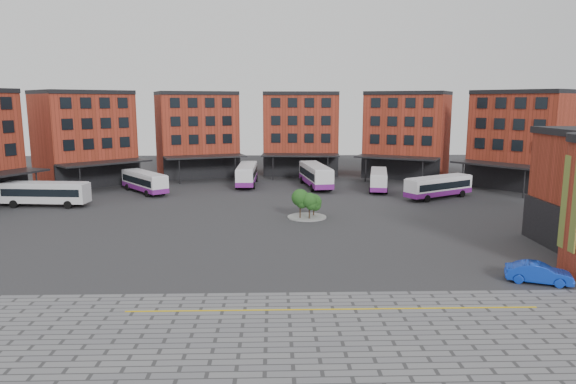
{
  "coord_description": "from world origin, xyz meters",
  "views": [
    {
      "loc": [
        -1.66,
        -44.4,
        12.93
      ],
      "look_at": [
        -0.3,
        6.0,
        4.0
      ],
      "focal_mm": 32.0,
      "sensor_mm": 36.0,
      "label": 1
    }
  ],
  "objects_px": {
    "tree_island": "(308,202)",
    "bus_f": "(439,186)",
    "bus_d": "(315,175)",
    "blue_car": "(539,273)",
    "bus_e": "(379,179)",
    "bus_a": "(45,192)",
    "bus_b": "(144,182)",
    "bus_c": "(247,174)"
  },
  "relations": [
    {
      "from": "tree_island",
      "to": "bus_d",
      "type": "height_order",
      "value": "bus_d"
    },
    {
      "from": "tree_island",
      "to": "blue_car",
      "type": "height_order",
      "value": "tree_island"
    },
    {
      "from": "bus_c",
      "to": "blue_car",
      "type": "relative_size",
      "value": 2.55
    },
    {
      "from": "tree_island",
      "to": "bus_f",
      "type": "distance_m",
      "value": 21.75
    },
    {
      "from": "blue_car",
      "to": "bus_e",
      "type": "bearing_deg",
      "value": 25.98
    },
    {
      "from": "bus_a",
      "to": "bus_f",
      "type": "bearing_deg",
      "value": -79.96
    },
    {
      "from": "blue_car",
      "to": "bus_b",
      "type": "bearing_deg",
      "value": 65.38
    },
    {
      "from": "blue_car",
      "to": "bus_a",
      "type": "bearing_deg",
      "value": 79.68
    },
    {
      "from": "bus_c",
      "to": "bus_b",
      "type": "bearing_deg",
      "value": -155.15
    },
    {
      "from": "bus_a",
      "to": "bus_e",
      "type": "xyz_separation_m",
      "value": [
        43.95,
        10.91,
        -0.25
      ]
    },
    {
      "from": "bus_a",
      "to": "bus_b",
      "type": "xyz_separation_m",
      "value": [
        9.94,
        9.45,
        -0.19
      ]
    },
    {
      "from": "bus_d",
      "to": "blue_car",
      "type": "bearing_deg",
      "value": -81.06
    },
    {
      "from": "bus_d",
      "to": "bus_f",
      "type": "xyz_separation_m",
      "value": [
        15.88,
        -9.56,
        -0.24
      ]
    },
    {
      "from": "bus_e",
      "to": "blue_car",
      "type": "bearing_deg",
      "value": -73.42
    },
    {
      "from": "tree_island",
      "to": "blue_car",
      "type": "distance_m",
      "value": 26.19
    },
    {
      "from": "bus_e",
      "to": "blue_car",
      "type": "relative_size",
      "value": 2.33
    },
    {
      "from": "bus_e",
      "to": "blue_car",
      "type": "xyz_separation_m",
      "value": [
        3.61,
        -39.58,
        -0.82
      ]
    },
    {
      "from": "bus_d",
      "to": "bus_f",
      "type": "distance_m",
      "value": 18.54
    },
    {
      "from": "bus_b",
      "to": "bus_a",
      "type": "bearing_deg",
      "value": -174.21
    },
    {
      "from": "bus_a",
      "to": "tree_island",
      "type": "bearing_deg",
      "value": -97.55
    },
    {
      "from": "bus_a",
      "to": "bus_e",
      "type": "relative_size",
      "value": 1.04
    },
    {
      "from": "blue_car",
      "to": "tree_island",
      "type": "bearing_deg",
      "value": 56.55
    },
    {
      "from": "tree_island",
      "to": "bus_e",
      "type": "bearing_deg",
      "value": 57.51
    },
    {
      "from": "tree_island",
      "to": "bus_f",
      "type": "xyz_separation_m",
      "value": [
        18.44,
        11.52,
        -0.19
      ]
    },
    {
      "from": "bus_a",
      "to": "bus_e",
      "type": "height_order",
      "value": "bus_a"
    },
    {
      "from": "bus_d",
      "to": "blue_car",
      "type": "xyz_separation_m",
      "value": [
        12.74,
        -42.31,
        -1.12
      ]
    },
    {
      "from": "bus_e",
      "to": "blue_car",
      "type": "height_order",
      "value": "bus_e"
    },
    {
      "from": "bus_d",
      "to": "tree_island",
      "type": "bearing_deg",
      "value": -104.75
    },
    {
      "from": "bus_c",
      "to": "bus_e",
      "type": "bearing_deg",
      "value": -12.46
    },
    {
      "from": "bus_a",
      "to": "blue_car",
      "type": "height_order",
      "value": "bus_a"
    },
    {
      "from": "bus_e",
      "to": "bus_f",
      "type": "height_order",
      "value": "bus_f"
    },
    {
      "from": "bus_a",
      "to": "bus_c",
      "type": "relative_size",
      "value": 0.96
    },
    {
      "from": "bus_b",
      "to": "bus_d",
      "type": "height_order",
      "value": "bus_d"
    },
    {
      "from": "tree_island",
      "to": "bus_e",
      "type": "relative_size",
      "value": 0.42
    },
    {
      "from": "blue_car",
      "to": "bus_f",
      "type": "bearing_deg",
      "value": 15.28
    },
    {
      "from": "tree_island",
      "to": "bus_a",
      "type": "distance_m",
      "value": 33.11
    },
    {
      "from": "bus_f",
      "to": "bus_d",
      "type": "bearing_deg",
      "value": -151.2
    },
    {
      "from": "tree_island",
      "to": "bus_d",
      "type": "relative_size",
      "value": 0.35
    },
    {
      "from": "tree_island",
      "to": "blue_car",
      "type": "xyz_separation_m",
      "value": [
        15.31,
        -21.23,
        -1.07
      ]
    },
    {
      "from": "bus_a",
      "to": "bus_e",
      "type": "bearing_deg",
      "value": -70.62
    },
    {
      "from": "tree_island",
      "to": "bus_f",
      "type": "bearing_deg",
      "value": 31.99
    },
    {
      "from": "bus_f",
      "to": "blue_car",
      "type": "xyz_separation_m",
      "value": [
        -3.14,
        -32.75,
        -0.88
      ]
    }
  ]
}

